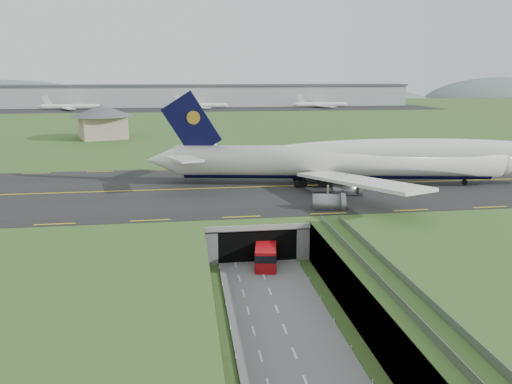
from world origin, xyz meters
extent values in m
plane|color=#355D25|center=(0.00, 0.00, 0.00)|extent=(900.00, 900.00, 0.00)
cube|color=gray|center=(0.00, 0.00, 3.00)|extent=(800.00, 800.00, 6.00)
cube|color=slate|center=(0.00, -7.50, 0.10)|extent=(12.00, 75.00, 0.20)
cube|color=black|center=(0.00, 33.00, 6.09)|extent=(800.00, 44.00, 0.18)
cube|color=gray|center=(0.00, 19.00, 5.50)|extent=(16.00, 22.00, 1.00)
cube|color=gray|center=(-7.00, 19.00, 3.00)|extent=(2.00, 22.00, 6.00)
cube|color=gray|center=(7.00, 19.00, 3.00)|extent=(2.00, 22.00, 6.00)
cube|color=black|center=(0.00, 14.00, 2.50)|extent=(12.00, 12.00, 5.00)
cube|color=#A8A8A3|center=(0.00, 7.95, 5.60)|extent=(17.00, 0.50, 0.80)
cube|color=#A8A8A3|center=(11.00, -18.50, 5.80)|extent=(3.00, 53.00, 0.50)
cube|color=gray|center=(9.60, -18.50, 6.55)|extent=(0.06, 53.00, 1.00)
cube|color=gray|center=(12.40, -18.50, 6.55)|extent=(0.06, 53.00, 1.00)
cylinder|color=#A8A8A3|center=(11.00, -28.00, 2.80)|extent=(0.90, 0.90, 5.60)
cylinder|color=#A8A8A3|center=(11.00, -16.00, 2.80)|extent=(0.90, 0.90, 5.60)
cylinder|color=#A8A8A3|center=(11.00, -4.00, 2.80)|extent=(0.90, 0.90, 5.60)
cylinder|color=silver|center=(19.70, 33.37, 10.96)|extent=(65.08, 16.91, 6.12)
sphere|color=silver|center=(51.73, 27.93, 10.96)|extent=(6.91, 6.91, 5.99)
cone|color=silver|center=(-15.15, 39.29, 10.96)|extent=(7.57, 6.85, 5.81)
ellipsoid|color=silver|center=(37.00, 30.43, 12.33)|extent=(67.19, 16.80, 6.42)
ellipsoid|color=black|center=(50.79, 28.09, 11.72)|extent=(4.67, 3.35, 2.14)
cylinder|color=black|center=(19.70, 33.37, 8.57)|extent=(61.28, 12.87, 2.57)
cube|color=silver|center=(24.15, 48.12, 10.00)|extent=(23.42, 26.32, 2.57)
cube|color=silver|center=(-8.30, 45.39, 12.39)|extent=(9.83, 10.96, 0.98)
cube|color=silver|center=(19.03, 17.98, 10.00)|extent=(16.23, 29.17, 2.57)
cube|color=silver|center=(-10.70, 31.26, 12.39)|extent=(7.39, 11.34, 0.98)
cube|color=black|center=(-9.03, 38.25, 18.12)|extent=(12.08, 2.60, 13.52)
cylinder|color=gold|center=(-8.56, 38.17, 19.56)|extent=(2.75, 1.11, 2.68)
cylinder|color=slate|center=(21.91, 42.20, 7.04)|extent=(5.43, 3.94, 3.15)
cylinder|color=slate|center=(19.13, 52.85, 7.04)|extent=(5.43, 3.94, 3.15)
cylinder|color=slate|center=(18.86, 24.30, 7.04)|extent=(5.43, 3.94, 3.15)
cylinder|color=slate|center=(12.73, 15.17, 7.04)|extent=(5.43, 3.94, 3.15)
cylinder|color=black|center=(45.32, 29.02, 6.71)|extent=(1.12, 0.65, 1.05)
cube|color=black|center=(15.46, 34.09, 6.85)|extent=(6.77, 7.55, 1.34)
cube|color=#B00B10|center=(1.00, 6.61, 1.81)|extent=(4.35, 8.46, 3.23)
cube|color=black|center=(1.00, 6.61, 2.46)|extent=(4.43, 8.58, 1.08)
cube|color=black|center=(1.00, 6.61, 0.47)|extent=(4.05, 7.90, 0.54)
cylinder|color=black|center=(-0.84, 4.20, 0.59)|extent=(0.54, 1.02, 0.97)
cylinder|color=black|center=(0.09, 9.50, 0.59)|extent=(0.54, 1.02, 0.97)
cylinder|color=black|center=(1.92, 3.72, 0.59)|extent=(0.54, 1.02, 0.97)
cylinder|color=black|center=(2.84, 9.02, 0.59)|extent=(0.54, 1.02, 0.97)
cube|color=tan|center=(-38.99, 118.47, 9.91)|extent=(18.57, 18.57, 7.81)
cone|color=#4C4C51|center=(-38.99, 118.47, 15.77)|extent=(27.24, 27.24, 3.91)
cube|color=#B2B2B2|center=(0.00, 300.00, 13.50)|extent=(300.00, 22.00, 15.00)
cube|color=#4C4C51|center=(0.00, 300.00, 21.00)|extent=(302.00, 24.00, 1.20)
cube|color=black|center=(0.00, 270.00, 6.14)|extent=(320.00, 50.00, 0.08)
cylinder|color=silver|center=(-83.31, 275.00, 8.18)|extent=(34.00, 3.20, 3.20)
cylinder|color=silver|center=(-0.19, 275.00, 8.18)|extent=(34.00, 3.20, 3.20)
cylinder|color=silver|center=(82.30, 275.00, 8.18)|extent=(34.00, 3.20, 3.20)
ellipsoid|color=#50615C|center=(120.00, 430.00, -4.00)|extent=(260.00, 91.00, 44.00)
ellipsoid|color=#50615C|center=(320.00, 430.00, -4.00)|extent=(180.00, 63.00, 60.00)
camera|label=1|loc=(-10.24, -62.60, 27.75)|focal=35.00mm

